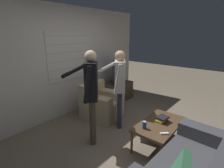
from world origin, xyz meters
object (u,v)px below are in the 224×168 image
tv (116,73)px  spare_remote (164,133)px  book_stack (162,119)px  armchair_beige (101,104)px  soda_can (144,125)px  person_right_standing (119,81)px  coffee_table (160,125)px  person_left_standing (91,87)px

tv → spare_remote: 2.69m
tv → book_stack: (-1.19, -1.96, -0.35)m
armchair_beige → soda_can: armchair_beige is taller
person_right_standing → armchair_beige: bearing=42.8°
person_right_standing → spare_remote: (-0.37, -1.16, -0.56)m
coffee_table → spare_remote: size_ratio=8.38×
spare_remote → book_stack: bearing=-12.0°
armchair_beige → coffee_table: armchair_beige is taller
coffee_table → person_right_standing: (0.10, 0.96, 0.62)m
person_left_standing → soda_can: person_left_standing is taller
tv → person_right_standing: person_right_standing is taller
person_left_standing → spare_remote: (0.38, -1.19, -0.60)m
armchair_beige → person_right_standing: size_ratio=0.54×
tv → spare_remote: size_ratio=5.32×
person_left_standing → coffee_table: bearing=-97.8°
tv → book_stack: size_ratio=2.75×
armchair_beige → person_left_standing: 1.26m
soda_can → armchair_beige: bearing=70.6°
coffee_table → book_stack: size_ratio=4.33×
person_left_standing → armchair_beige: bearing=-6.7°
spare_remote → armchair_beige: bearing=33.9°
tv → soda_can: tv is taller
person_left_standing → soda_can: (0.34, -0.87, -0.55)m
coffee_table → spare_remote: spare_remote is taller
armchair_beige → spare_remote: size_ratio=7.03×
coffee_table → person_left_standing: (-0.66, 0.99, 0.65)m
armchair_beige → book_stack: armchair_beige is taller
coffee_table → tv: 2.38m
person_left_standing → spare_remote: person_left_standing is taller
coffee_table → soda_can: size_ratio=8.24×
armchair_beige → person_left_standing: (-0.85, -0.59, 0.73)m
tv → book_stack: 2.32m
person_right_standing → spare_remote: 1.34m
coffee_table → soda_can: soda_can is taller
armchair_beige → tv: bearing=-167.5°
spare_remote → tv: bearing=12.8°
book_stack → soda_can: 0.42m
book_stack → spare_remote: book_stack is taller
person_left_standing → book_stack: size_ratio=7.00×
book_stack → soda_can: size_ratio=1.90×
tv → book_stack: bearing=18.2°
tv → person_left_standing: 2.17m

